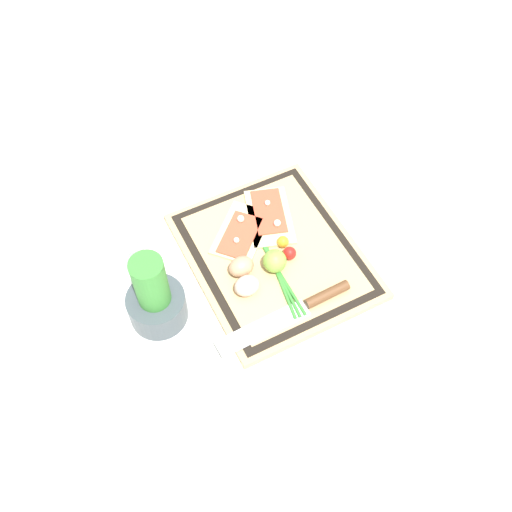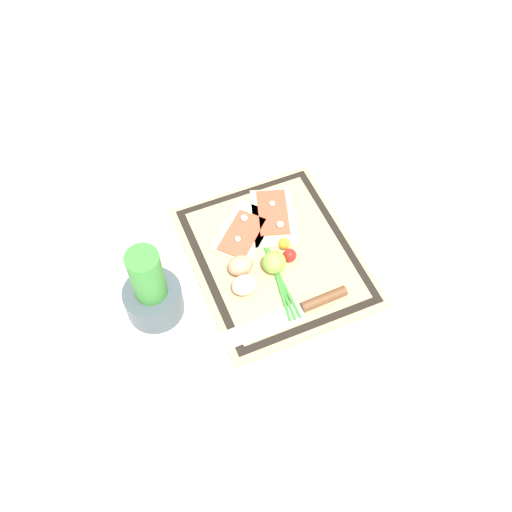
{
  "view_description": "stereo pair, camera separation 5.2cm",
  "coord_description": "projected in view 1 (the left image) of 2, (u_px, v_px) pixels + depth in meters",
  "views": [
    {
      "loc": [
        -0.63,
        0.37,
        1.1
      ],
      "look_at": [
        0.0,
        0.04,
        0.04
      ],
      "focal_mm": 42.0,
      "sensor_mm": 36.0,
      "label": 1
    },
    {
      "loc": [
        -0.65,
        0.32,
        1.1
      ],
      "look_at": [
        0.0,
        0.04,
        0.04
      ],
      "focal_mm": 42.0,
      "sensor_mm": 36.0,
      "label": 2
    }
  ],
  "objects": [
    {
      "name": "herb_pot",
      "position": [
        155.0,
        299.0,
        1.19
      ],
      "size": [
        0.12,
        0.12,
        0.2
      ],
      "color": "#3D474C",
      "rests_on": "ground_plane"
    },
    {
      "name": "scallion_bunch",
      "position": [
        272.0,
        260.0,
        1.29
      ],
      "size": [
        0.3,
        0.05,
        0.01
      ],
      "color": "#388433",
      "rests_on": "cutting_board"
    },
    {
      "name": "lime",
      "position": [
        275.0,
        261.0,
        1.26
      ],
      "size": [
        0.05,
        0.05,
        0.05
      ],
      "primitive_type": "sphere",
      "color": "#7FB742",
      "rests_on": "cutting_board"
    },
    {
      "name": "knife",
      "position": [
        306.0,
        305.0,
        1.22
      ],
      "size": [
        0.05,
        0.3,
        0.02
      ],
      "color": "silver",
      "rests_on": "cutting_board"
    },
    {
      "name": "cutting_board",
      "position": [
        274.0,
        255.0,
        1.31
      ],
      "size": [
        0.42,
        0.35,
        0.02
      ],
      "color": "tan",
      "rests_on": "ground_plane"
    },
    {
      "name": "pizza_slice_near",
      "position": [
        270.0,
        216.0,
        1.36
      ],
      "size": [
        0.18,
        0.14,
        0.02
      ],
      "color": "beige",
      "rests_on": "cutting_board"
    },
    {
      "name": "sauce_jar",
      "position": [
        125.0,
        250.0,
        1.29
      ],
      "size": [
        0.08,
        0.08,
        0.09
      ],
      "color": "silver",
      "rests_on": "ground_plane"
    },
    {
      "name": "egg_brown",
      "position": [
        241.0,
        267.0,
        1.26
      ],
      "size": [
        0.04,
        0.05,
        0.04
      ],
      "primitive_type": "ellipsoid",
      "color": "tan",
      "rests_on": "cutting_board"
    },
    {
      "name": "egg_pink",
      "position": [
        247.0,
        286.0,
        1.23
      ],
      "size": [
        0.04,
        0.05,
        0.04
      ],
      "primitive_type": "ellipsoid",
      "color": "beige",
      "rests_on": "cutting_board"
    },
    {
      "name": "ground_plane",
      "position": [
        274.0,
        258.0,
        1.32
      ],
      "size": [
        6.0,
        6.0,
        0.0
      ],
      "primitive_type": "plane",
      "color": "silver"
    },
    {
      "name": "cherry_tomato_yellow",
      "position": [
        283.0,
        242.0,
        1.31
      ],
      "size": [
        0.03,
        0.03,
        0.03
      ],
      "primitive_type": "sphere",
      "color": "gold",
      "rests_on": "cutting_board"
    },
    {
      "name": "cherry_tomato_red",
      "position": [
        290.0,
        253.0,
        1.29
      ],
      "size": [
        0.03,
        0.03,
        0.03
      ],
      "primitive_type": "sphere",
      "color": "red",
      "rests_on": "cutting_board"
    },
    {
      "name": "pizza_slice_far",
      "position": [
        241.0,
        233.0,
        1.33
      ],
      "size": [
        0.17,
        0.18,
        0.02
      ],
      "color": "beige",
      "rests_on": "cutting_board"
    }
  ]
}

